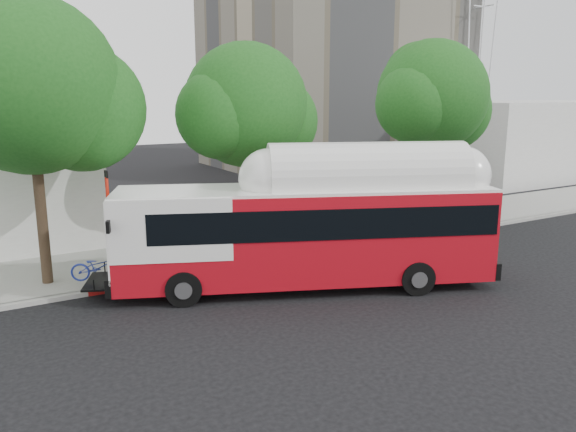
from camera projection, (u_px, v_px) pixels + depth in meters
name	position (u px, v px, depth m)	size (l,w,h in m)	color
ground	(351.00, 288.00, 19.33)	(120.00, 120.00, 0.00)	black
sidewalk	(263.00, 244.00, 24.80)	(60.00, 5.00, 0.15)	gray
curb_strip	(293.00, 258.00, 22.61)	(60.00, 0.30, 0.15)	gray
red_curb_segment	(225.00, 270.00, 21.12)	(10.00, 0.32, 0.16)	#9F1311
street_tree_left	(45.00, 92.00, 18.41)	(6.67, 5.80, 9.74)	#2D2116
street_tree_mid	(254.00, 110.00, 22.90)	(5.75, 5.00, 8.62)	#2D2116
street_tree_right	(438.00, 100.00, 27.61)	(6.21, 5.40, 9.18)	#2D2116
horizon_block	(526.00, 138.00, 47.01)	(20.00, 12.00, 6.00)	silver
transit_bus	(308.00, 235.00, 19.08)	(13.40, 7.33, 4.00)	#AE0C17
signal_pole	(110.00, 228.00, 19.10)	(0.12, 0.38, 4.05)	red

